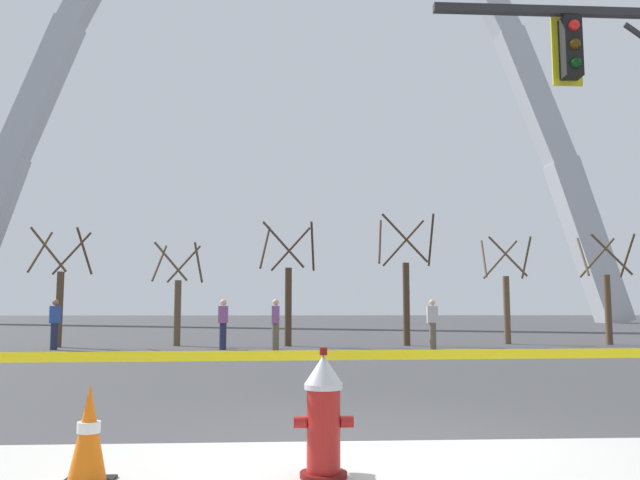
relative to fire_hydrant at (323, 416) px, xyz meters
name	(u,v)px	position (x,y,z in m)	size (l,w,h in m)	color
ground_plane	(364,445)	(0.46, 1.16, -0.47)	(240.00, 240.00, 0.00)	#3D3D3F
fire_hydrant	(323,416)	(0.00, 0.00, 0.00)	(0.46, 0.48, 0.99)	#5E0F0D
caution_tape_barrier	(339,382)	(0.14, 0.20, 0.23)	(6.36, 0.29, 0.99)	#232326
traffic_cone_by_hydrant	(89,435)	(-1.75, -0.08, -0.11)	(0.36, 0.36, 0.73)	black
monument_arch	(294,69)	(0.46, 52.32, 23.09)	(61.95, 2.56, 53.43)	#B2B5BC
tree_far_left	(60,294)	(-7.91, 17.13, 1.31)	(1.85, 1.86, 4.01)	brown
tree_left_mid	(178,300)	(-4.05, 17.74, 1.13)	(1.67, 1.68, 3.60)	brown
tree_center_left	(288,291)	(-0.16, 17.32, 1.43)	(1.97, 1.98, 4.27)	#473323
tree_center_right	(406,288)	(4.02, 17.45, 1.58)	(2.11, 2.12, 4.59)	#473323
tree_right_mid	(506,296)	(7.92, 18.22, 1.28)	(1.81, 1.82, 3.92)	brown
tree_far_right	(607,296)	(11.44, 17.60, 1.30)	(1.83, 1.84, 3.97)	brown
pedestrian_walking_left	(55,324)	(-7.54, 15.69, 0.35)	(0.39, 0.33, 1.59)	#232847
pedestrian_standing_center	(433,323)	(4.49, 15.45, 0.35)	(0.35, 0.23, 1.59)	brown
pedestrian_walking_right	(223,324)	(-2.23, 15.47, 0.35)	(0.29, 0.38, 1.59)	#232847
pedestrian_near_trees	(276,324)	(-0.56, 14.88, 0.35)	(0.24, 0.36, 1.59)	brown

